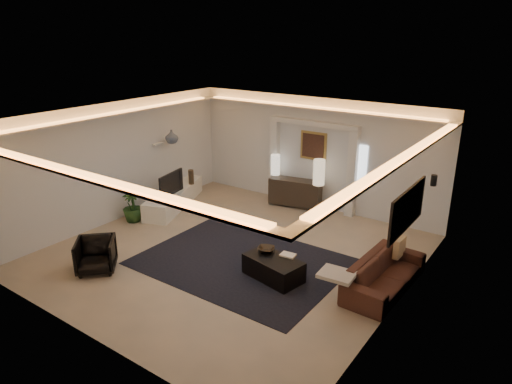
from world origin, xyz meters
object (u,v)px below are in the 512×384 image
Objects in this scene: coffee_table at (273,268)px; armchair at (96,255)px; console at (295,192)px; sofa at (385,274)px.

coffee_table is 3.48m from armchair.
armchair reaches higher than coffee_table.
console is 1.23× the size of coffee_table.
console reaches higher than armchair.
coffee_table is (-1.87, -0.85, -0.10)m from sofa.
sofa is at bearing 35.76° from coffee_table.
sofa is (3.48, -2.68, -0.10)m from console.
console is 5.46m from armchair.
console is 4.39m from sofa.
console is 0.66× the size of sofa.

